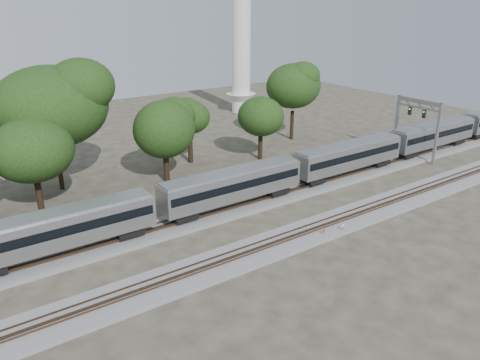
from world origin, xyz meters
name	(u,v)px	position (x,y,z in m)	size (l,w,h in m)	color
ground	(242,235)	(0.00, 0.00, 0.00)	(160.00, 160.00, 0.00)	#383328
track_far	(213,214)	(0.00, 6.00, 0.21)	(160.00, 5.00, 0.73)	slate
track_near	(264,248)	(0.00, -4.00, 0.21)	(160.00, 5.00, 0.73)	slate
train	(349,155)	(22.95, 6.00, 3.37)	(136.20, 3.32, 4.90)	#B5B8BD
switch_stand_red	(324,232)	(6.90, -5.53, 0.63)	(0.31, 0.07, 0.98)	#512D19
switch_stand_white	(343,228)	(9.30, -5.97, 0.69)	(0.35, 0.06, 1.09)	#512D19
switch_lever	(331,233)	(8.12, -5.42, 0.15)	(0.50, 0.30, 0.30)	#512D19
signal_gantry	(418,116)	(37.86, 6.00, 7.01)	(0.67, 7.91, 9.62)	gray
tree_2	(32,151)	(-16.36, 18.78, 7.72)	(7.87, 7.87, 11.09)	black
tree_3	(51,107)	(-12.27, 24.85, 11.19)	(11.38, 11.38, 16.05)	black
tree_4	(164,130)	(0.66, 19.25, 7.54)	(7.68, 7.68, 10.83)	black
tree_5	(189,117)	(7.53, 24.75, 7.23)	(7.37, 7.37, 10.39)	black
tree_6	(261,117)	(17.51, 19.80, 6.95)	(7.08, 7.08, 9.99)	black
tree_7	(293,86)	(29.25, 25.76, 9.72)	(9.89, 9.89, 13.94)	black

